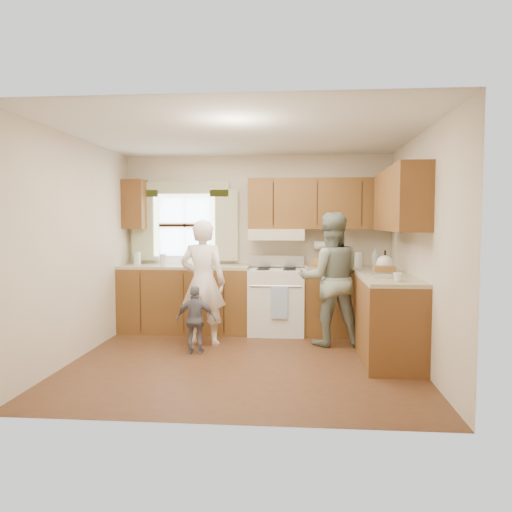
# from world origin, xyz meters

# --- Properties ---
(room) EXTENTS (3.80, 3.80, 3.80)m
(room) POSITION_xyz_m (0.00, 0.00, 1.25)
(room) COLOR #472916
(room) RESTS_ON ground
(kitchen_fixtures) EXTENTS (3.80, 2.25, 2.15)m
(kitchen_fixtures) POSITION_xyz_m (0.61, 1.08, 0.84)
(kitchen_fixtures) COLOR #4C2E10
(kitchen_fixtures) RESTS_ON ground
(stove) EXTENTS (0.76, 0.67, 1.07)m
(stove) POSITION_xyz_m (0.30, 1.44, 0.47)
(stove) COLOR silver
(stove) RESTS_ON ground
(woman_left) EXTENTS (0.61, 0.42, 1.58)m
(woman_left) POSITION_xyz_m (-0.60, 0.72, 0.79)
(woman_left) COLOR white
(woman_left) RESTS_ON ground
(woman_right) EXTENTS (0.87, 0.71, 1.67)m
(woman_right) POSITION_xyz_m (1.00, 0.85, 0.83)
(woman_right) COLOR #2F483C
(woman_right) RESTS_ON ground
(child) EXTENTS (0.48, 0.22, 0.80)m
(child) POSITION_xyz_m (-0.60, 0.29, 0.40)
(child) COLOR slate
(child) RESTS_ON ground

